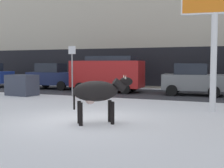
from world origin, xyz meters
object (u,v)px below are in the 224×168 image
Objects in this scene: car_red_van at (108,73)px; car_grey_hatchback at (193,79)px; car_navy_hatchback at (53,76)px; cow_black at (98,92)px; street_sign at (72,67)px; dumpster at (22,85)px.

car_red_van is 1.31× the size of car_grey_hatchback.
car_grey_hatchback is at bearing -2.18° from car_navy_hatchback.
cow_black is 12.89m from car_navy_hatchback.
street_sign is at bearing 126.19° from cow_black.
street_sign reaches higher than car_navy_hatchback.
car_navy_hatchback is 1.00× the size of car_grey_hatchback.
cow_black is 9.62m from car_grey_hatchback.
dumpster is at bearing 143.55° from cow_black.
car_grey_hatchback is 7.03m from street_sign.
car_navy_hatchback is 9.95m from car_grey_hatchback.
cow_black is 0.38× the size of car_red_van.
car_grey_hatchback is 1.28× the size of street_sign.
dumpster is at bearing -167.92° from street_sign.
street_sign is (3.78, -3.66, 0.74)m from car_navy_hatchback.
cow_black is at bearing -53.81° from street_sign.
street_sign reaches higher than car_grey_hatchback.
car_navy_hatchback is 4.38m from dumpster.
car_red_van reaches higher than dumpster.
cow_black is at bearing -68.17° from car_red_van.
car_grey_hatchback is (1.63, 9.48, -0.07)m from cow_black.
car_red_van is at bearing -5.80° from car_navy_hatchback.
car_grey_hatchback is (5.40, 0.08, -0.32)m from car_red_van.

